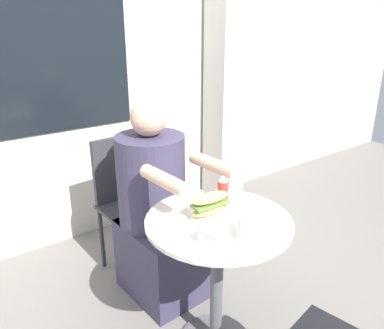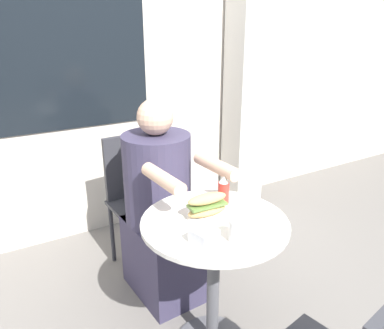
{
  "view_description": "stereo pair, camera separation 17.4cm",
  "coord_description": "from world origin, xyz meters",
  "px_view_note": "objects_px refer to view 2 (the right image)",
  "views": [
    {
      "loc": [
        -0.97,
        -1.11,
        1.53
      ],
      "look_at": [
        0.0,
        0.2,
        0.91
      ],
      "focal_mm": 35.0,
      "sensor_mm": 36.0,
      "label": 1
    },
    {
      "loc": [
        -0.82,
        -1.21,
        1.53
      ],
      "look_at": [
        0.0,
        0.2,
        0.91
      ],
      "focal_mm": 35.0,
      "sensor_mm": 36.0,
      "label": 2
    }
  ],
  "objects_px": {
    "seated_diner": "(162,215)",
    "drink_cup": "(238,230)",
    "condiment_bottle": "(224,190)",
    "cafe_table": "(214,258)",
    "diner_chair": "(137,189)",
    "sandwich_on_plate": "(207,207)"
  },
  "relations": [
    {
      "from": "seated_diner",
      "to": "condiment_bottle",
      "type": "xyz_separation_m",
      "value": [
        0.14,
        -0.4,
        0.28
      ]
    },
    {
      "from": "diner_chair",
      "to": "drink_cup",
      "type": "bearing_deg",
      "value": 86.83
    },
    {
      "from": "condiment_bottle",
      "to": "seated_diner",
      "type": "bearing_deg",
      "value": 109.28
    },
    {
      "from": "diner_chair",
      "to": "seated_diner",
      "type": "bearing_deg",
      "value": 87.87
    },
    {
      "from": "seated_diner",
      "to": "diner_chair",
      "type": "bearing_deg",
      "value": -92.13
    },
    {
      "from": "cafe_table",
      "to": "drink_cup",
      "type": "distance_m",
      "value": 0.3
    },
    {
      "from": "sandwich_on_plate",
      "to": "seated_diner",
      "type": "bearing_deg",
      "value": 89.65
    },
    {
      "from": "diner_chair",
      "to": "sandwich_on_plate",
      "type": "bearing_deg",
      "value": 86.93
    },
    {
      "from": "drink_cup",
      "to": "condiment_bottle",
      "type": "relative_size",
      "value": 0.69
    },
    {
      "from": "sandwich_on_plate",
      "to": "drink_cup",
      "type": "bearing_deg",
      "value": -90.14
    },
    {
      "from": "seated_diner",
      "to": "drink_cup",
      "type": "height_order",
      "value": "seated_diner"
    },
    {
      "from": "diner_chair",
      "to": "condiment_bottle",
      "type": "height_order",
      "value": "diner_chair"
    },
    {
      "from": "diner_chair",
      "to": "sandwich_on_plate",
      "type": "relative_size",
      "value": 4.52
    },
    {
      "from": "cafe_table",
      "to": "drink_cup",
      "type": "relative_size",
      "value": 7.44
    },
    {
      "from": "seated_diner",
      "to": "drink_cup",
      "type": "relative_size",
      "value": 12.14
    },
    {
      "from": "cafe_table",
      "to": "diner_chair",
      "type": "xyz_separation_m",
      "value": [
        -0.02,
        0.88,
        0.0
      ]
    },
    {
      "from": "cafe_table",
      "to": "seated_diner",
      "type": "xyz_separation_m",
      "value": [
        -0.01,
        0.53,
        -0.02
      ]
    },
    {
      "from": "drink_cup",
      "to": "condiment_bottle",
      "type": "xyz_separation_m",
      "value": [
        0.14,
        0.31,
        0.02
      ]
    },
    {
      "from": "diner_chair",
      "to": "condiment_bottle",
      "type": "bearing_deg",
      "value": 97.76
    },
    {
      "from": "cafe_table",
      "to": "diner_chair",
      "type": "height_order",
      "value": "diner_chair"
    },
    {
      "from": "cafe_table",
      "to": "seated_diner",
      "type": "distance_m",
      "value": 0.53
    },
    {
      "from": "seated_diner",
      "to": "condiment_bottle",
      "type": "height_order",
      "value": "seated_diner"
    }
  ]
}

